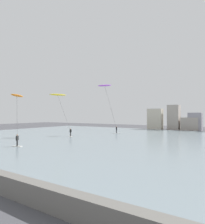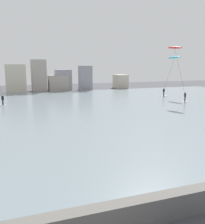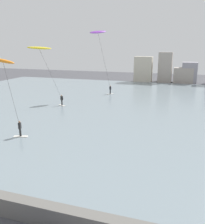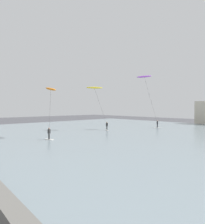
# 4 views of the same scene
# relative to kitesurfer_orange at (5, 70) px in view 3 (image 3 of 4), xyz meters

# --- Properties ---
(water_bay) EXTENTS (84.00, 52.00, 0.10)m
(water_bay) POSITION_rel_kitesurfer_orange_xyz_m (14.20, 15.23, -6.44)
(water_bay) COLOR gray
(water_bay) RESTS_ON ground
(far_shore_buildings) EXTENTS (30.26, 5.51, 7.39)m
(far_shore_buildings) POSITION_rel_kitesurfer_orange_xyz_m (16.89, 43.45, -3.70)
(far_shore_buildings) COLOR beige
(far_shore_buildings) RESTS_ON ground
(kitesurfer_orange) EXTENTS (4.68, 2.61, 7.74)m
(kitesurfer_orange) POSITION_rel_kitesurfer_orange_xyz_m (0.00, 0.00, 0.00)
(kitesurfer_orange) COLOR silver
(kitesurfer_orange) RESTS_ON water_bay
(kitesurfer_yellow) EXTENTS (5.29, 2.76, 8.76)m
(kitesurfer_yellow) POSITION_rel_kitesurfer_orange_xyz_m (-2.63, 11.17, 1.42)
(kitesurfer_yellow) COLOR silver
(kitesurfer_yellow) RESTS_ON water_bay
(kitesurfer_purple) EXTENTS (3.34, 5.42, 11.43)m
(kitesurfer_purple) POSITION_rel_kitesurfer_orange_xyz_m (3.11, 20.18, 3.65)
(kitesurfer_purple) COLOR silver
(kitesurfer_purple) RESTS_ON water_bay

